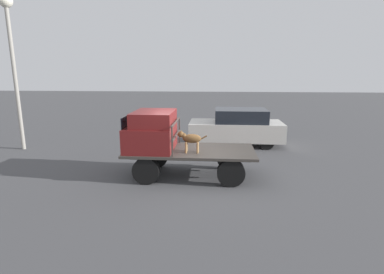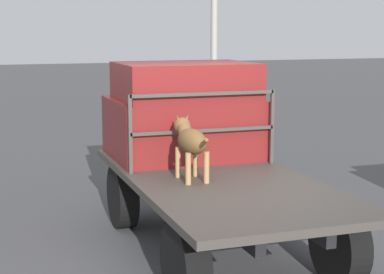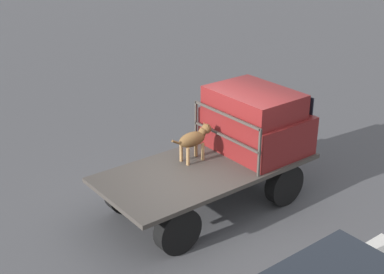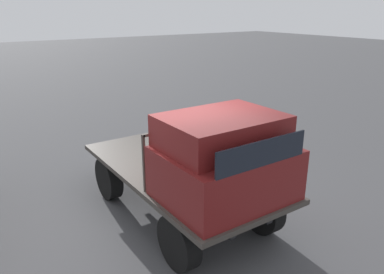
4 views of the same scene
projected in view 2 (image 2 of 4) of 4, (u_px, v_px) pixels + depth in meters
ground_plane at (217, 251)px, 7.22m from camera, size 80.00×80.00×0.00m
flatbed_truck at (217, 198)px, 7.11m from camera, size 4.00×1.91×0.87m
truck_cab at (183, 112)px, 8.10m from camera, size 1.44×1.79×1.20m
truck_headboard at (204, 118)px, 7.39m from camera, size 0.04×1.79×0.89m
dog at (190, 141)px, 6.88m from camera, size 0.92×0.27×0.68m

